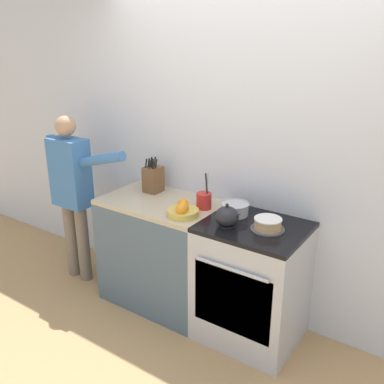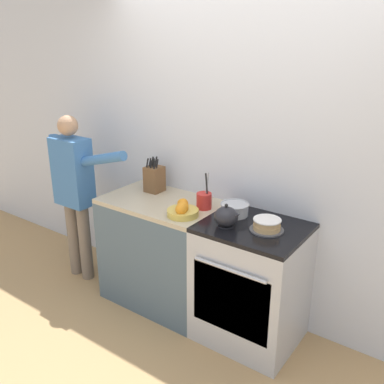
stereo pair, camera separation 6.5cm
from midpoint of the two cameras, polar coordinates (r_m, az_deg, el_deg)
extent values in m
plane|color=tan|center=(3.35, 0.66, -19.61)|extent=(16.00, 16.00, 0.00)
cube|color=silver|center=(3.22, 6.92, 4.87)|extent=(8.00, 0.04, 2.60)
cube|color=#4C6070|center=(3.60, -4.55, -8.19)|extent=(0.94, 0.60, 0.87)
cube|color=#BCAD8E|center=(3.40, -4.76, -1.44)|extent=(0.94, 0.60, 0.03)
cube|color=#B7BABF|center=(3.21, 7.33, -12.09)|extent=(0.71, 0.60, 0.88)
cube|color=black|center=(2.98, 4.65, -14.30)|extent=(0.58, 0.01, 0.48)
cylinder|color=#B7BABF|center=(2.82, 4.53, -10.25)|extent=(0.53, 0.02, 0.02)
cube|color=black|center=(2.99, 7.72, -4.69)|extent=(0.71, 0.60, 0.03)
cylinder|color=#4C4C51|center=(2.93, 9.40, -4.90)|extent=(0.23, 0.23, 0.01)
cylinder|color=tan|center=(2.92, 9.42, -4.52)|extent=(0.18, 0.18, 0.03)
cylinder|color=tan|center=(2.91, 9.46, -3.94)|extent=(0.18, 0.18, 0.03)
cylinder|color=white|center=(2.90, 9.48, -3.57)|extent=(0.19, 0.19, 0.01)
cylinder|color=#232328|center=(2.96, 4.00, -4.42)|extent=(0.12, 0.12, 0.01)
ellipsoid|color=#232328|center=(2.93, 4.03, -3.25)|extent=(0.16, 0.16, 0.14)
cone|color=#232328|center=(2.89, 5.38, -3.15)|extent=(0.08, 0.04, 0.07)
sphere|color=black|center=(2.90, 4.07, -1.77)|extent=(0.02, 0.02, 0.02)
cylinder|color=#B7BABF|center=(3.12, 5.13, -2.32)|extent=(0.20, 0.20, 0.08)
torus|color=#B7BABF|center=(3.11, 5.15, -1.55)|extent=(0.21, 0.21, 0.01)
cube|color=brown|center=(3.57, -5.72, 1.68)|extent=(0.13, 0.14, 0.21)
cylinder|color=black|center=(3.52, -6.67, 3.84)|extent=(0.01, 0.04, 0.08)
cylinder|color=black|center=(3.50, -6.16, 3.66)|extent=(0.01, 0.03, 0.06)
cylinder|color=black|center=(3.47, -5.67, 3.60)|extent=(0.01, 0.03, 0.07)
cylinder|color=black|center=(3.55, -6.32, 3.93)|extent=(0.01, 0.03, 0.07)
cylinder|color=black|center=(3.52, -5.84, 3.86)|extent=(0.01, 0.04, 0.07)
cylinder|color=black|center=(3.50, -5.35, 3.76)|extent=(0.01, 0.04, 0.07)
cylinder|color=black|center=(3.57, -6.00, 4.08)|extent=(0.01, 0.04, 0.08)
cylinder|color=black|center=(3.54, -5.53, 4.04)|extent=(0.01, 0.04, 0.08)
cylinder|color=red|center=(3.22, 1.02, -1.17)|extent=(0.12, 0.12, 0.12)
cylinder|color=#B7BABF|center=(3.20, 1.36, 0.67)|extent=(0.05, 0.03, 0.25)
cylinder|color=black|center=(3.17, 1.39, 0.51)|extent=(0.01, 0.05, 0.24)
cylinder|color=gold|center=(3.10, -1.79, -2.76)|extent=(0.23, 0.23, 0.05)
sphere|color=orange|center=(3.08, -1.79, -2.04)|extent=(0.08, 0.08, 0.08)
sphere|color=orange|center=(3.16, -1.94, -1.53)|extent=(0.07, 0.07, 0.07)
sphere|color=orange|center=(3.15, -1.78, -1.54)|extent=(0.08, 0.08, 0.08)
sphere|color=orange|center=(3.08, -2.04, -2.08)|extent=(0.07, 0.07, 0.07)
sphere|color=orange|center=(3.04, -2.03, -2.34)|extent=(0.08, 0.08, 0.08)
cylinder|color=#7A6B5B|center=(4.16, -16.22, -6.04)|extent=(0.11, 0.11, 0.73)
cylinder|color=#7A6B5B|center=(4.04, -14.74, -6.65)|extent=(0.11, 0.11, 0.73)
cube|color=#3D70AD|center=(3.86, -16.40, 2.50)|extent=(0.34, 0.20, 0.60)
cylinder|color=#3D70AD|center=(4.00, -18.40, 3.60)|extent=(0.08, 0.08, 0.51)
cylinder|color=#3D70AD|center=(3.52, -12.62, 4.25)|extent=(0.51, 0.08, 0.21)
sphere|color=tan|center=(3.76, -17.01, 8.41)|extent=(0.17, 0.17, 0.17)
camera|label=1|loc=(0.03, -90.60, -0.22)|focal=40.00mm
camera|label=2|loc=(0.03, 89.40, 0.22)|focal=40.00mm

